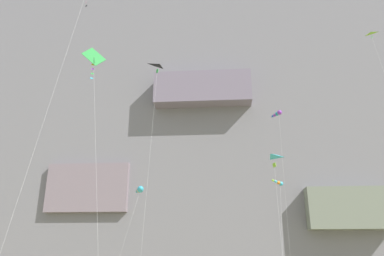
{
  "coord_description": "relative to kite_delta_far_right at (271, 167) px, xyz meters",
  "views": [
    {
      "loc": [
        2.8,
        -12.7,
        3.55
      ],
      "look_at": [
        0.23,
        20.22,
        14.92
      ],
      "focal_mm": 33.8,
      "sensor_mm": 36.0,
      "label": 1
    }
  ],
  "objects": [
    {
      "name": "kite_windsock_high_right",
      "position": [
        -15.7,
        8.69,
        -0.82
      ],
      "size": [
        2.72,
        8.22,
        11.74
      ],
      "color": "#38B2D1",
      "rests_on": "ground"
    },
    {
      "name": "kite_windsock_front_field",
      "position": [
        2.4,
        10.77,
        0.21
      ],
      "size": [
        2.09,
        5.54,
        12.49
      ],
      "color": "#38B2D1",
      "rests_on": "ground"
    },
    {
      "name": "kite_diamond_low_center",
      "position": [
        -16.46,
        -8.95,
        8.01
      ],
      "size": [
        3.73,
        1.65,
        21.53
      ],
      "color": "green",
      "rests_on": "ground"
    },
    {
      "name": "cliff_face",
      "position": [
        -8.1,
        39.45,
        19.64
      ],
      "size": [
        180.0,
        31.76,
        63.26
      ],
      "color": "gray",
      "rests_on": "ground"
    },
    {
      "name": "kite_delta_upper_left",
      "position": [
        13.8,
        2.42,
        15.26
      ],
      "size": [
        2.19,
        4.78,
        28.93
      ],
      "color": "#8CCC33",
      "rests_on": "ground"
    },
    {
      "name": "kite_delta_far_left",
      "position": [
        -12.4,
        1.94,
        12.53
      ],
      "size": [
        2.04,
        4.02,
        25.12
      ],
      "color": "black",
      "rests_on": "ground"
    },
    {
      "name": "kite_delta_far_right",
      "position": [
        0.0,
        0.0,
        0.0
      ],
      "size": [
        1.93,
        4.32,
        12.31
      ],
      "color": "#38B2D1",
      "rests_on": "ground"
    },
    {
      "name": "kite_windsock_mid_center",
      "position": [
        2.97,
        10.74,
        9.89
      ],
      "size": [
        1.27,
        3.53,
        22.34
      ],
      "color": "purple",
      "rests_on": "ground"
    }
  ]
}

